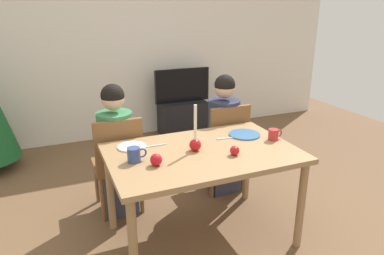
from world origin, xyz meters
The scene contains 18 objects.
ground_plane centered at (0.00, 0.00, 0.00)m, with size 7.68×7.68×0.00m, color brown.
back_wall centered at (0.00, 2.60, 1.30)m, with size 6.40×0.10×2.60m, color silver.
dining_table centered at (0.00, 0.00, 0.67)m, with size 1.40×0.90×0.75m.
chair_left centered at (-0.52, 0.61, 0.51)m, with size 0.40×0.40×0.90m.
chair_right centered at (0.51, 0.61, 0.51)m, with size 0.40×0.40×0.90m.
person_left_child centered at (-0.52, 0.64, 0.57)m, with size 0.30×0.30×1.17m.
person_right_child centered at (0.51, 0.64, 0.57)m, with size 0.30×0.30×1.17m.
tv_stand centered at (0.73, 2.30, 0.24)m, with size 0.64×0.40×0.48m, color black.
tv centered at (0.73, 2.30, 0.71)m, with size 0.79×0.05×0.46m.
candle_centerpiece centered at (-0.05, 0.03, 0.82)m, with size 0.09×0.09×0.35m.
plate_left centered at (-0.47, 0.27, 0.76)m, with size 0.22×0.22×0.01m, color white.
plate_right centered at (0.46, 0.17, 0.76)m, with size 0.26×0.26×0.01m, color teal.
mug_left centered at (-0.51, 0.01, 0.80)m, with size 0.14×0.09×0.10m.
mug_right centered at (0.62, -0.01, 0.80)m, with size 0.12×0.08×0.09m.
fork_left centered at (-0.30, 0.22, 0.75)m, with size 0.18×0.01×0.01m, color silver.
fork_right centered at (0.29, 0.15, 0.75)m, with size 0.18×0.01×0.01m, color silver.
apple_near_candle centered at (0.18, -0.16, 0.79)m, with size 0.07×0.07×0.07m, color #B4191D.
apple_by_left_plate centered at (-0.39, -0.11, 0.79)m, with size 0.08×0.08×0.08m, color red.
Camera 1 is at (-1.01, -2.22, 1.79)m, focal length 33.25 mm.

